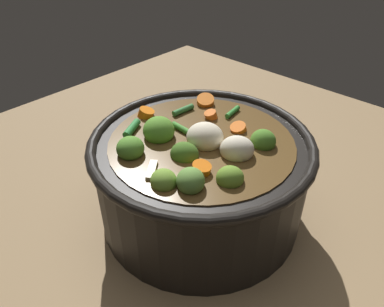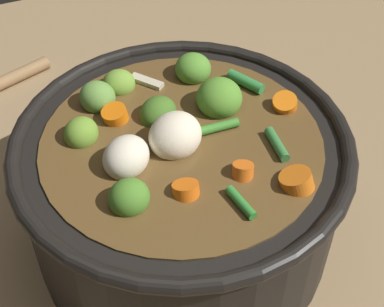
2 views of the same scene
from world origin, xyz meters
name	(u,v)px [view 1 (image 1 of 2)]	position (x,y,z in m)	size (l,w,h in m)	color
ground_plane	(200,213)	(0.00, 0.00, 0.00)	(1.10, 1.10, 0.00)	#8C704C
cooking_pot	(201,176)	(0.00, 0.00, 0.07)	(0.31, 0.31, 0.16)	black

